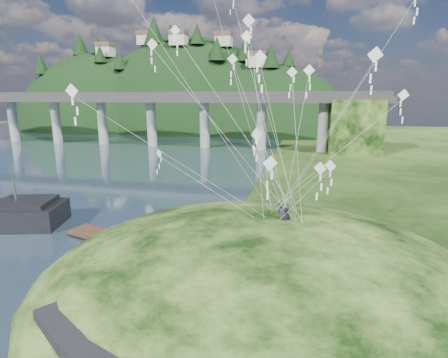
# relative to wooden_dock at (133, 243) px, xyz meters

# --- Properties ---
(ground) EXTENTS (320.00, 320.00, 0.00)m
(ground) POSITION_rel_wooden_dock_xyz_m (4.65, -5.69, -0.48)
(ground) COLOR black
(ground) RESTS_ON ground
(grass_hill) EXTENTS (36.00, 32.00, 13.00)m
(grass_hill) POSITION_rel_wooden_dock_xyz_m (12.65, -3.69, -1.98)
(grass_hill) COLOR black
(grass_hill) RESTS_ON ground
(bridge) EXTENTS (160.00, 11.00, 15.00)m
(bridge) POSITION_rel_wooden_dock_xyz_m (-21.81, 64.38, 9.23)
(bridge) COLOR #2D2B2B
(bridge) RESTS_ON ground
(far_ridge) EXTENTS (153.00, 70.00, 94.50)m
(far_ridge) POSITION_rel_wooden_dock_xyz_m (-38.93, 116.48, -7.91)
(far_ridge) COLOR black
(far_ridge) RESTS_ON ground
(wooden_dock) EXTENTS (15.30, 6.47, 1.09)m
(wooden_dock) POSITION_rel_wooden_dock_xyz_m (0.00, 0.00, 0.00)
(wooden_dock) COLOR #352216
(wooden_dock) RESTS_ON ground
(kite_flyers) EXTENTS (1.25, 1.76, 1.85)m
(kite_flyers) POSITION_rel_wooden_dock_xyz_m (13.89, -2.49, 5.39)
(kite_flyers) COLOR #282935
(kite_flyers) RESTS_ON ground
(kite_swarm) EXTENTS (21.15, 16.74, 19.15)m
(kite_swarm) POSITION_rel_wooden_dock_xyz_m (11.74, -2.74, 15.07)
(kite_swarm) COLOR white
(kite_swarm) RESTS_ON ground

